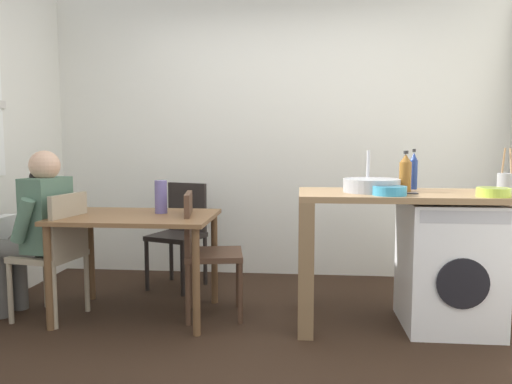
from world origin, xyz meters
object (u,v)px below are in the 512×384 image
object	(u,v)px
colander	(493,192)
vase	(161,197)
dining_table	(137,228)
mixing_bowl	(390,190)
utensil_crock	(506,182)
chair_person_seat	(57,249)
chair_spare_by_wall	(181,229)
bottle_tall_green	(405,173)
bottle_squat_brown	(413,171)
washing_machine	(448,265)
seated_person	(37,225)
chair_opposite	(204,247)

from	to	relation	value
colander	vase	xyz separation A→B (m)	(-2.21, 0.33, -0.09)
dining_table	colander	size ratio (longest dim) A/B	5.50
mixing_bowl	utensil_crock	world-z (taller)	utensil_crock
chair_person_seat	chair_spare_by_wall	bearing A→B (deg)	-26.91
dining_table	colander	world-z (taller)	colander
bottle_tall_green	chair_spare_by_wall	bearing A→B (deg)	157.77
colander	vase	distance (m)	2.23
dining_table	mixing_bowl	distance (m)	1.77
dining_table	chair_spare_by_wall	xyz separation A→B (m)	(0.12, 0.77, -0.14)
bottle_tall_green	mixing_bowl	bearing A→B (deg)	-119.52
bottle_squat_brown	utensil_crock	bearing A→B (deg)	-18.66
washing_machine	bottle_squat_brown	distance (m)	0.69
seated_person	vase	bearing A→B (deg)	-67.50
chair_person_seat	washing_machine	world-z (taller)	chair_person_seat
bottle_squat_brown	colander	bearing A→B (deg)	-50.21
chair_opposite	vase	world-z (taller)	vase
bottle_squat_brown	dining_table	bearing A→B (deg)	-173.38
vase	chair_person_seat	bearing A→B (deg)	-162.98
seated_person	chair_spare_by_wall	bearing A→B (deg)	-33.83
mixing_bowl	vase	bearing A→B (deg)	168.86
colander	bottle_squat_brown	bearing A→B (deg)	129.79
bottle_squat_brown	vase	bearing A→B (deg)	-175.95
washing_machine	colander	world-z (taller)	colander
seated_person	mixing_bowl	xyz separation A→B (m)	(2.44, -0.13, 0.28)
utensil_crock	colander	distance (m)	0.33
chair_opposite	washing_machine	xyz separation A→B (m)	(1.69, -0.05, -0.08)
utensil_crock	chair_spare_by_wall	bearing A→B (deg)	163.13
dining_table	washing_machine	distance (m)	2.18
washing_machine	vase	size ratio (longest dim) A/B	3.57
mixing_bowl	utensil_crock	bearing A→B (deg)	17.22
dining_table	chair_person_seat	bearing A→B (deg)	-168.29
bottle_squat_brown	mixing_bowl	world-z (taller)	bottle_squat_brown
seated_person	colander	world-z (taller)	seated_person
chair_opposite	bottle_squat_brown	xyz separation A→B (m)	(1.50, 0.19, 0.54)
colander	mixing_bowl	bearing A→B (deg)	178.17
chair_person_seat	washing_machine	bearing A→B (deg)	-77.56
washing_machine	mixing_bowl	xyz separation A→B (m)	(-0.44, -0.20, 0.52)
chair_opposite	chair_person_seat	bearing A→B (deg)	-91.15
chair_person_seat	seated_person	xyz separation A→B (m)	(-0.16, 0.03, 0.16)
vase	seated_person	bearing A→B (deg)	-167.83
washing_machine	bottle_tall_green	size ratio (longest dim) A/B	3.08
dining_table	bottle_tall_green	size ratio (longest dim) A/B	3.93
bottle_tall_green	utensil_crock	xyz separation A→B (m)	(0.66, -0.01, -0.06)
chair_spare_by_wall	bottle_tall_green	distance (m)	1.97
utensil_crock	seated_person	bearing A→B (deg)	-177.82
washing_machine	bottle_tall_green	distance (m)	0.68
chair_opposite	utensil_crock	distance (m)	2.12
dining_table	washing_machine	xyz separation A→B (m)	(2.17, -0.01, -0.21)
bottle_tall_green	vase	xyz separation A→B (m)	(-1.73, 0.05, -0.19)
utensil_crock	vase	world-z (taller)	utensil_crock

